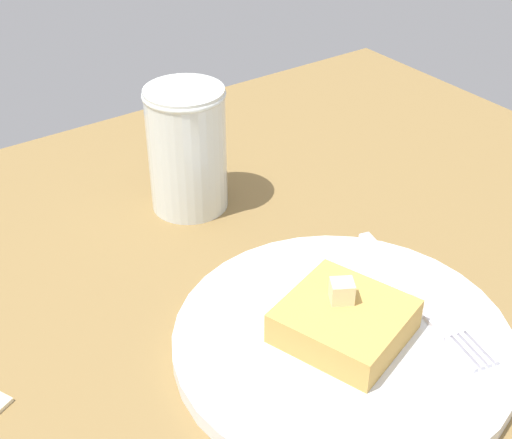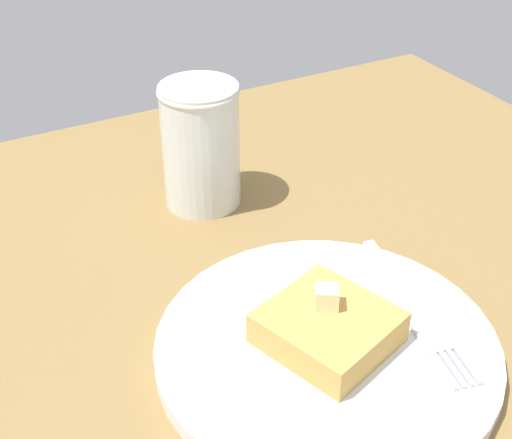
# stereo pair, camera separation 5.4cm
# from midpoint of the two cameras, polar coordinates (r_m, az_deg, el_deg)

# --- Properties ---
(plate) EXTENTS (0.23, 0.23, 0.01)m
(plate) POSITION_cam_midpoint_polar(r_m,az_deg,el_deg) (0.50, 3.80, -9.73)
(plate) COLOR white
(plate) RESTS_ON table_surface
(toast_slice_center) EXTENTS (0.10, 0.10, 0.02)m
(toast_slice_center) POSITION_cam_midpoint_polar(r_m,az_deg,el_deg) (0.48, 3.87, -8.24)
(toast_slice_center) COLOR tan
(toast_slice_center) RESTS_ON plate
(butter_pat_primary) EXTENTS (0.02, 0.02, 0.02)m
(butter_pat_primary) POSITION_cam_midpoint_polar(r_m,az_deg,el_deg) (0.48, 3.65, -5.87)
(butter_pat_primary) COLOR #F4E7B2
(butter_pat_primary) RESTS_ON toast_slice_center
(fork) EXTENTS (0.05, 0.16, 0.00)m
(fork) POSITION_cam_midpoint_polar(r_m,az_deg,el_deg) (0.52, 10.57, -6.61)
(fork) COLOR silver
(fork) RESTS_ON plate
(syrup_jar) EXTENTS (0.07, 0.07, 0.11)m
(syrup_jar) POSITION_cam_midpoint_polar(r_m,az_deg,el_deg) (0.62, -8.00, 5.04)
(syrup_jar) COLOR #381A05
(syrup_jar) RESTS_ON table_surface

